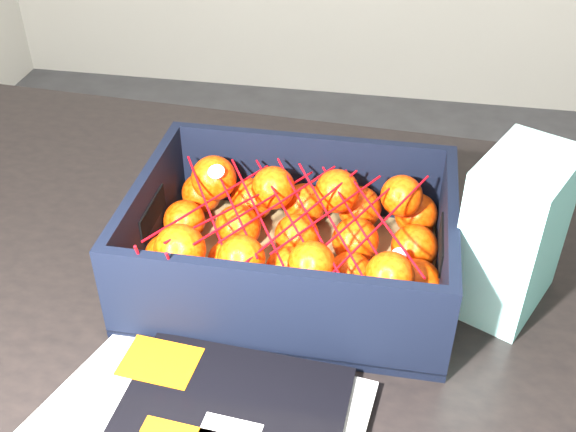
# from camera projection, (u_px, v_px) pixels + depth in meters

# --- Properties ---
(table) EXTENTS (1.25, 0.87, 0.75)m
(table) POSITION_uv_depth(u_px,v_px,m) (223.00, 333.00, 0.88)
(table) COLOR black
(table) RESTS_ON ground
(produce_crate) EXTENTS (0.36, 0.27, 0.12)m
(produce_crate) POSITION_uv_depth(u_px,v_px,m) (293.00, 251.00, 0.80)
(produce_crate) COLOR olive
(produce_crate) RESTS_ON table
(clementine_heap) EXTENTS (0.34, 0.25, 0.10)m
(clementine_heap) POSITION_uv_depth(u_px,v_px,m) (291.00, 241.00, 0.79)
(clementine_heap) COLOR #F53905
(clementine_heap) RESTS_ON produce_crate
(mesh_net) EXTENTS (0.29, 0.24, 0.09)m
(mesh_net) POSITION_uv_depth(u_px,v_px,m) (285.00, 214.00, 0.76)
(mesh_net) COLOR red
(mesh_net) RESTS_ON clementine_heap
(retail_carton) EXTENTS (0.13, 0.15, 0.18)m
(retail_carton) POSITION_uv_depth(u_px,v_px,m) (514.00, 233.00, 0.74)
(retail_carton) COLOR white
(retail_carton) RESTS_ON table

